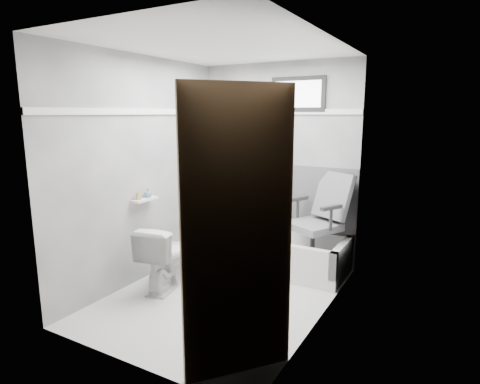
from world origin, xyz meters
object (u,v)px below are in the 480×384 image
Objects in this scene: office_chair at (313,219)px; door at (250,256)px; bathtub at (281,252)px; soap_bottle_a at (139,195)px; toilet at (165,257)px; soap_bottle_b at (148,193)px.

door is at bearing -53.07° from office_chair.
bathtub is 0.75× the size of door.
office_chair is 0.52× the size of door.
door is at bearing -30.61° from soap_bottle_a.
bathtub is 2.46m from door.
toilet is 2.08m from door.
bathtub is at bearing 38.61° from soap_bottle_b.
toilet reaches higher than bathtub.
bathtub is 14.42× the size of soap_bottle_b.
soap_bottle_b is at bearing -120.11° from office_chair.
toilet is (-0.85, -1.06, 0.13)m from bathtub.
office_chair is at bearing 99.82° from door.
soap_bottle_b is at bearing 146.40° from door.
door reaches higher than office_chair.
soap_bottle_a is (-0.32, -0.01, 0.63)m from toilet.
soap_bottle_a is (-1.53, -1.12, 0.33)m from office_chair.
bathtub is 1.76m from soap_bottle_a.
bathtub is 1.67m from soap_bottle_b.
office_chair is at bearing -148.96° from toilet.
door is at bearing 132.77° from toilet.
toilet is at bearing -128.61° from bathtub.
office_chair is at bearing 7.93° from bathtub.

